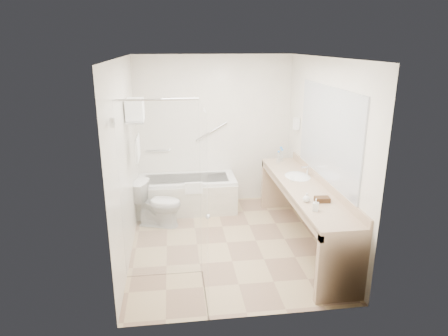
{
  "coord_description": "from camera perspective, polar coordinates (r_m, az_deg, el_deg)",
  "views": [
    {
      "loc": [
        -0.68,
        -4.97,
        2.67
      ],
      "look_at": [
        0.0,
        0.3,
        1.0
      ],
      "focal_mm": 32.0,
      "sensor_mm": 36.0,
      "label": 1
    }
  ],
  "objects": [
    {
      "name": "water_bottle_left",
      "position": [
        6.45,
        8.29,
        1.76
      ],
      "size": [
        0.06,
        0.06,
        0.21
      ],
      "rotation": [
        0.0,
        0.0,
        -0.24
      ],
      "color": "silver",
      "rests_on": "vanity_counter"
    },
    {
      "name": "hairdryer_unit",
      "position": [
        6.44,
        10.3,
        6.25
      ],
      "size": [
        0.08,
        0.1,
        0.18
      ],
      "primitive_type": "cube",
      "color": "silver",
      "rests_on": "wall_right"
    },
    {
      "name": "grab_bar_short",
      "position": [
        6.76,
        -9.41,
        2.47
      ],
      "size": [
        0.4,
        0.03,
        0.03
      ],
      "primitive_type": "cylinder",
      "rotation": [
        0.0,
        1.57,
        0.0
      ],
      "color": "silver",
      "rests_on": "wall_back"
    },
    {
      "name": "drinking_glass_far",
      "position": [
        5.54,
        9.74,
        -1.56
      ],
      "size": [
        0.08,
        0.08,
        0.08
      ],
      "primitive_type": "cylinder",
      "rotation": [
        0.0,
        0.0,
        0.4
      ],
      "color": "silver",
      "rests_on": "vanity_counter"
    },
    {
      "name": "vanity_counter",
      "position": [
        5.5,
        11.3,
        -4.56
      ],
      "size": [
        0.55,
        2.7,
        0.95
      ],
      "color": "tan",
      "rests_on": "floor"
    },
    {
      "name": "water_bottle_mid",
      "position": [
        6.43,
        7.79,
        1.61
      ],
      "size": [
        0.05,
        0.05,
        0.18
      ],
      "rotation": [
        0.0,
        0.0,
        -0.15
      ],
      "color": "silver",
      "rests_on": "vanity_counter"
    },
    {
      "name": "wall_right",
      "position": [
        5.53,
        13.89,
        2.06
      ],
      "size": [
        0.1,
        3.2,
        2.5
      ],
      "primitive_type": "cube",
      "color": "silver",
      "rests_on": "ground"
    },
    {
      "name": "mirror",
      "position": [
        5.32,
        14.6,
        4.74
      ],
      "size": [
        0.02,
        2.0,
        1.2
      ],
      "primitive_type": "cube",
      "color": "#ADB2B9",
      "rests_on": "wall_right"
    },
    {
      "name": "grab_bar_long",
      "position": [
        6.71,
        -1.81,
        5.23
      ],
      "size": [
        0.53,
        0.03,
        0.33
      ],
      "primitive_type": "cylinder",
      "rotation": [
        0.0,
        1.05,
        0.0
      ],
      "color": "silver",
      "rests_on": "wall_back"
    },
    {
      "name": "ceiling",
      "position": [
        5.02,
        0.46,
        15.51
      ],
      "size": [
        2.6,
        3.2,
        0.1
      ],
      "primitive_type": "cube",
      "color": "white",
      "rests_on": "wall_back"
    },
    {
      "name": "wall_back",
      "position": [
        6.75,
        -1.42,
        5.32
      ],
      "size": [
        2.6,
        0.1,
        2.5
      ],
      "primitive_type": "cube",
      "color": "silver",
      "rests_on": "ground"
    },
    {
      "name": "wall_left",
      "position": [
        5.2,
        -13.91,
        1.09
      ],
      "size": [
        0.1,
        3.2,
        2.5
      ],
      "primitive_type": "cube",
      "color": "silver",
      "rests_on": "ground"
    },
    {
      "name": "amenity_basket",
      "position": [
        4.93,
        13.84,
        -4.38
      ],
      "size": [
        0.18,
        0.13,
        0.06
      ],
      "primitive_type": "cube",
      "rotation": [
        0.0,
        0.0,
        -0.07
      ],
      "color": "#412A17",
      "rests_on": "vanity_counter"
    },
    {
      "name": "toilet",
      "position": [
        6.13,
        -9.36,
        -5.06
      ],
      "size": [
        0.79,
        0.59,
        0.69
      ],
      "primitive_type": "imported",
      "rotation": [
        0.0,
        0.0,
        1.27
      ],
      "color": "silver",
      "rests_on": "floor"
    },
    {
      "name": "bathtub",
      "position": [
        6.66,
        -5.32,
        -3.71
      ],
      "size": [
        1.6,
        0.73,
        0.59
      ],
      "color": "silver",
      "rests_on": "floor"
    },
    {
      "name": "floor",
      "position": [
        5.68,
        0.4,
        -10.58
      ],
      "size": [
        3.2,
        3.2,
        0.0
      ],
      "primitive_type": "plane",
      "color": "tan",
      "rests_on": "ground"
    },
    {
      "name": "wall_front",
      "position": [
        3.72,
        3.78,
        -5.06
      ],
      "size": [
        2.6,
        0.1,
        2.5
      ],
      "primitive_type": "cube",
      "color": "silver",
      "rests_on": "ground"
    },
    {
      "name": "soap_bottle_b",
      "position": [
        4.88,
        11.7,
        -4.29
      ],
      "size": [
        0.1,
        0.12,
        0.09
      ],
      "primitive_type": "imported",
      "rotation": [
        0.0,
        0.0,
        0.15
      ],
      "color": "silver",
      "rests_on": "vanity_counter"
    },
    {
      "name": "soap_bottle_a",
      "position": [
        4.65,
        12.94,
        -5.6
      ],
      "size": [
        0.12,
        0.16,
        0.07
      ],
      "primitive_type": "imported",
      "rotation": [
        0.0,
        0.0,
        -0.43
      ],
      "color": "silver",
      "rests_on": "vanity_counter"
    },
    {
      "name": "shower_enclosure",
      "position": [
        4.35,
        -6.2,
        -4.31
      ],
      "size": [
        0.96,
        0.91,
        2.11
      ],
      "color": "silver",
      "rests_on": "floor"
    },
    {
      "name": "sink",
      "position": [
        5.8,
        10.46,
        -1.44
      ],
      "size": [
        0.4,
        0.52,
        0.14
      ],
      "primitive_type": "ellipsoid",
      "color": "silver",
      "rests_on": "vanity_counter"
    },
    {
      "name": "faucet",
      "position": [
        5.81,
        11.88,
        -0.35
      ],
      "size": [
        0.03,
        0.03,
        0.14
      ],
      "primitive_type": "cylinder",
      "color": "silver",
      "rests_on": "vanity_counter"
    },
    {
      "name": "drinking_glass_near",
      "position": [
        6.31,
        7.74,
        0.94
      ],
      "size": [
        0.09,
        0.09,
        0.09
      ],
      "primitive_type": "cylinder",
      "rotation": [
        0.0,
        0.0,
        0.34
      ],
      "color": "silver",
      "rests_on": "vanity_counter"
    },
    {
      "name": "water_bottle_right",
      "position": [
        6.54,
        8.13,
        2.01
      ],
      "size": [
        0.07,
        0.07,
        0.22
      ],
      "rotation": [
        0.0,
        0.0,
        -0.36
      ],
      "color": "silver",
      "rests_on": "vanity_counter"
    },
    {
      "name": "towel_shelf",
      "position": [
        5.42,
        -12.54,
        7.3
      ],
      "size": [
        0.24,
        0.55,
        0.81
      ],
      "color": "silver",
      "rests_on": "wall_left"
    }
  ]
}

